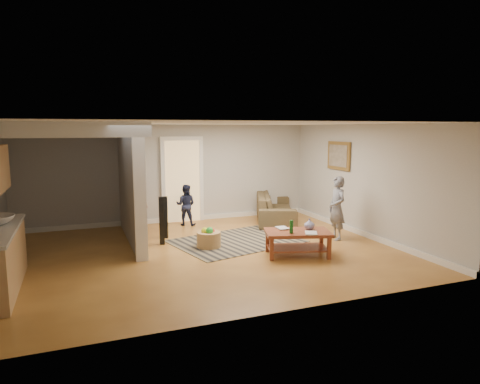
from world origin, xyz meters
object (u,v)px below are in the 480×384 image
at_px(speaker_left, 162,221).
at_px(child, 336,239).
at_px(toy_basket, 209,239).
at_px(sofa, 275,220).
at_px(tv_console, 138,205).
at_px(toddler, 186,225).
at_px(speaker_right, 165,217).
at_px(coffee_table, 298,236).

distance_m(speaker_left, child, 3.79).
xyz_separation_m(toy_basket, child, (2.79, -0.38, -0.18)).
xyz_separation_m(sofa, toy_basket, (-2.39, -1.88, 0.18)).
distance_m(tv_console, toddler, 1.39).
relative_size(toy_basket, child, 0.35).
height_order(sofa, tv_console, tv_console).
bearing_deg(child, speaker_right, -108.52).
relative_size(speaker_left, speaker_right, 1.08).
bearing_deg(speaker_right, child, -2.27).
distance_m(sofa, speaker_left, 3.53).
xyz_separation_m(sofa, child, (0.40, -2.25, 0.00)).
distance_m(coffee_table, child, 1.60).
relative_size(speaker_right, toddler, 0.91).
distance_m(speaker_left, toddler, 1.88).
relative_size(toy_basket, toddler, 0.48).
distance_m(tv_console, child, 4.58).
xyz_separation_m(tv_console, child, (3.94, -2.24, -0.64)).
height_order(speaker_left, toddler, speaker_left).
bearing_deg(sofa, coffee_table, -176.01).
xyz_separation_m(speaker_right, toddler, (0.72, 1.07, -0.47)).
relative_size(speaker_left, toy_basket, 2.06).
bearing_deg(toddler, sofa, -159.50).
xyz_separation_m(speaker_right, toy_basket, (0.67, -1.08, -0.28)).
bearing_deg(speaker_left, tv_console, 109.89).
bearing_deg(sofa, tv_console, 111.78).
xyz_separation_m(child, toddler, (-2.74, 2.52, 0.00)).
distance_m(sofa, toy_basket, 3.05).
xyz_separation_m(toy_basket, toddler, (0.06, 2.14, -0.18)).
relative_size(speaker_right, toy_basket, 1.90).
xyz_separation_m(speaker_left, toy_basket, (0.85, -0.57, -0.32)).
xyz_separation_m(sofa, tv_console, (-3.54, -0.01, 0.64)).
distance_m(coffee_table, tv_console, 3.97).
bearing_deg(sofa, speaker_left, 133.57).
bearing_deg(toy_basket, child, -7.68).
xyz_separation_m(coffee_table, speaker_left, (-2.28, 1.71, 0.13)).
xyz_separation_m(sofa, coffee_table, (-0.96, -3.01, 0.37)).
bearing_deg(tv_console, speaker_right, -51.38).
bearing_deg(toy_basket, coffee_table, -38.42).
height_order(tv_console, toddler, tv_console).
bearing_deg(coffee_table, speaker_left, 143.14).
height_order(toy_basket, toddler, toddler).
bearing_deg(toddler, tv_console, 40.09).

